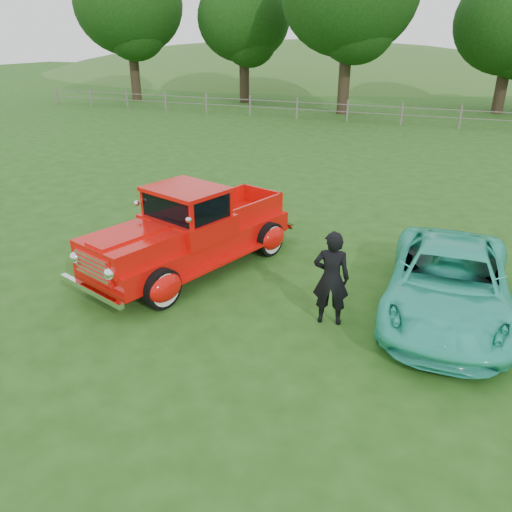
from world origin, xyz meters
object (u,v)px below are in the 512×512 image
at_px(tree_far_west, 129,5).
at_px(teal_sedan, 448,282).
at_px(tree_mid_west, 244,19).
at_px(red_pickup, 191,233).
at_px(man, 331,278).

relative_size(tree_far_west, teal_sedan, 2.26).
height_order(tree_mid_west, red_pickup, tree_mid_west).
bearing_deg(man, tree_far_west, -61.58).
relative_size(tree_far_west, tree_mid_west, 1.17).
xyz_separation_m(teal_sedan, man, (-1.82, -1.07, 0.23)).
height_order(tree_far_west, tree_mid_west, tree_far_west).
distance_m(tree_mid_west, red_pickup, 28.87).
relative_size(tree_far_west, man, 5.92).
relative_size(teal_sedan, man, 2.62).
height_order(red_pickup, man, red_pickup).
height_order(tree_mid_west, man, tree_mid_west).
relative_size(tree_mid_west, teal_sedan, 1.93).
height_order(teal_sedan, man, man).
bearing_deg(tree_far_west, red_pickup, -53.13).
distance_m(tree_mid_west, teal_sedan, 31.07).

